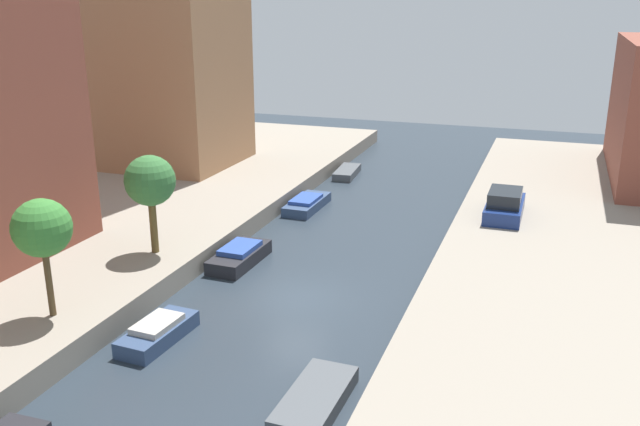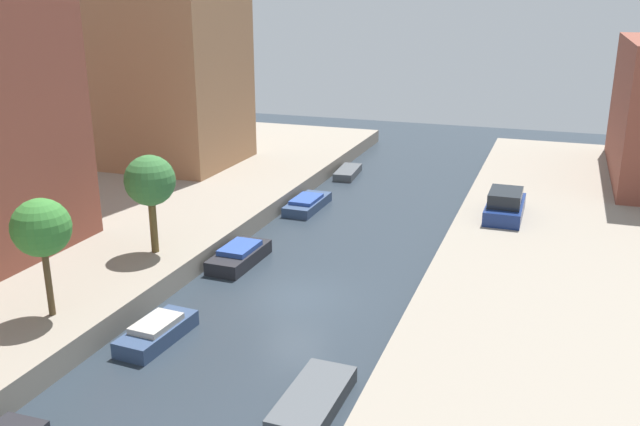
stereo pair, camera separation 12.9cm
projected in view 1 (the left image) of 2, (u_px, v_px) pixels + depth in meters
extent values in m
plane|color=#28333D|center=(296.00, 298.00, 28.23)|extent=(84.00, 84.00, 0.00)
cube|color=gray|center=(9.00, 245.00, 32.83)|extent=(20.00, 64.00, 1.00)
cylinder|color=brown|center=(49.00, 282.00, 24.11)|extent=(0.24, 0.24, 2.61)
sphere|color=#398033|center=(42.00, 228.00, 23.49)|extent=(2.07, 2.07, 2.07)
cylinder|color=brown|center=(154.00, 225.00, 30.16)|extent=(0.33, 0.33, 2.54)
sphere|color=#367137|center=(150.00, 181.00, 29.53)|extent=(2.24, 2.24, 2.24)
cube|color=navy|center=(504.00, 209.00, 35.45)|extent=(1.84, 4.40, 0.74)
cube|color=#1E2328|center=(505.00, 197.00, 34.93)|extent=(1.62, 2.42, 0.73)
cube|color=#33476B|center=(158.00, 334.00, 24.61)|extent=(1.59, 3.48, 0.60)
cube|color=#B2ADA3|center=(157.00, 324.00, 24.48)|extent=(1.29, 1.94, 0.22)
cube|color=#232328|center=(239.00, 257.00, 31.74)|extent=(1.68, 3.87, 0.65)
cube|color=#2D4C9E|center=(240.00, 248.00, 31.68)|extent=(1.41, 2.14, 0.24)
cube|color=#33476B|center=(307.00, 204.00, 39.97)|extent=(1.63, 4.18, 0.55)
cube|color=#2D4C9E|center=(306.00, 199.00, 39.68)|extent=(1.37, 2.30, 0.20)
cube|color=#4C5156|center=(347.00, 172.00, 47.31)|extent=(1.57, 3.70, 0.51)
cube|color=#4C5156|center=(315.00, 400.00, 20.63)|extent=(1.68, 3.81, 0.54)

